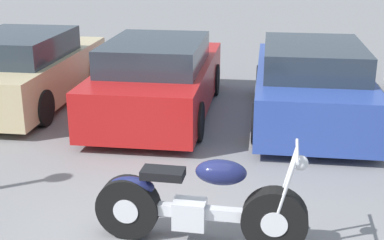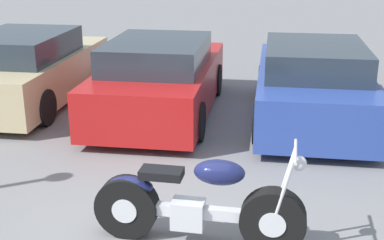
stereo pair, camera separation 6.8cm
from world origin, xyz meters
name	(u,v)px [view 1 (the left image)]	position (x,y,z in m)	size (l,w,h in m)	color
motorcycle	(197,205)	(0.39, 0.19, 0.43)	(2.22, 0.62, 1.11)	black
parked_car_champagne	(25,70)	(-3.57, 4.82, 0.65)	(1.92, 4.35, 1.39)	#C6B284
parked_car_red	(158,79)	(-0.88, 4.47, 0.65)	(1.92, 4.35, 1.39)	red
parked_car_blue	(310,84)	(1.81, 4.50, 0.65)	(1.92, 4.35, 1.39)	#2D479E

